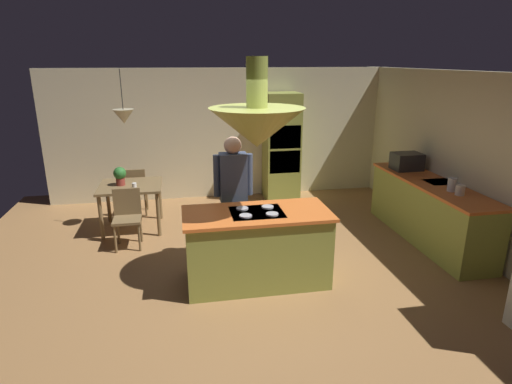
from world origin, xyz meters
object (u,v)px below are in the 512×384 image
object	(u,v)px
cup_on_table	(134,186)
person_at_island	(233,191)
canister_flour	(460,190)
microwave_on_counter	(407,161)
potted_plant_on_table	(120,175)
oven_tower	(282,147)
canister_sugar	(452,185)
chair_by_back_wall	(135,188)
dining_table	(131,191)
kitchen_island	(257,247)
chair_facing_island	(127,214)

from	to	relation	value
cup_on_table	person_at_island	bearing A→B (deg)	-39.89
canister_flour	microwave_on_counter	world-z (taller)	microwave_on_counter
potted_plant_on_table	canister_flour	bearing A→B (deg)	-22.64
oven_tower	canister_flour	xyz separation A→B (m)	(1.74, -3.09, -0.04)
cup_on_table	canister_sugar	bearing A→B (deg)	-19.10
chair_by_back_wall	dining_table	bearing A→B (deg)	90.00
microwave_on_counter	canister_flour	bearing A→B (deg)	-90.00
kitchen_island	canister_flour	world-z (taller)	canister_flour
kitchen_island	cup_on_table	xyz separation A→B (m)	(-1.61, 1.88, 0.33)
chair_by_back_wall	microwave_on_counter	size ratio (longest dim) A/B	1.89
chair_by_back_wall	canister_sugar	bearing A→B (deg)	151.81
person_at_island	chair_by_back_wall	distance (m)	2.61
dining_table	potted_plant_on_table	distance (m)	0.31
oven_tower	dining_table	world-z (taller)	oven_tower
person_at_island	canister_sugar	bearing A→B (deg)	-6.70
oven_tower	microwave_on_counter	bearing A→B (deg)	-43.82
oven_tower	chair_facing_island	bearing A→B (deg)	-147.10
person_at_island	microwave_on_counter	xyz separation A→B (m)	(3.03, 0.88, 0.07)
potted_plant_on_table	canister_flour	world-z (taller)	canister_flour
oven_tower	canister_sugar	xyz separation A→B (m)	(1.74, -2.91, -0.02)
cup_on_table	microwave_on_counter	size ratio (longest dim) A/B	0.20
oven_tower	canister_sugar	size ratio (longest dim) A/B	11.06
person_at_island	dining_table	bearing A→B (deg)	136.93
person_at_island	cup_on_table	bearing A→B (deg)	140.11
chair_facing_island	cup_on_table	bearing A→B (deg)	78.65
person_at_island	cup_on_table	world-z (taller)	person_at_island
dining_table	canister_sugar	distance (m)	4.89
chair_facing_island	kitchen_island	bearing A→B (deg)	-40.10
chair_facing_island	canister_sugar	bearing A→B (deg)	-13.57
oven_tower	microwave_on_counter	world-z (taller)	oven_tower
chair_facing_island	chair_by_back_wall	world-z (taller)	same
kitchen_island	microwave_on_counter	distance (m)	3.30
oven_tower	canister_sugar	distance (m)	3.39
dining_table	canister_flour	bearing A→B (deg)	-23.19
cup_on_table	chair_by_back_wall	bearing A→B (deg)	95.72
kitchen_island	person_at_island	distance (m)	0.90
oven_tower	person_at_island	distance (m)	2.86
microwave_on_counter	person_at_island	bearing A→B (deg)	-163.80
cup_on_table	microwave_on_counter	xyz separation A→B (m)	(4.45, -0.30, 0.27)
person_at_island	chair_by_back_wall	bearing A→B (deg)	125.96
person_at_island	chair_facing_island	xyz separation A→B (m)	(-1.51, 0.74, -0.50)
canister_sugar	cup_on_table	bearing A→B (deg)	160.90
canister_sugar	microwave_on_counter	size ratio (longest dim) A/B	0.41
potted_plant_on_table	microwave_on_counter	distance (m)	4.72
canister_sugar	microwave_on_counter	bearing A→B (deg)	90.00
person_at_island	chair_by_back_wall	xyz separation A→B (m)	(-1.51, 2.08, -0.50)
kitchen_island	cup_on_table	size ratio (longest dim) A/B	19.96
cup_on_table	microwave_on_counter	world-z (taller)	microwave_on_counter
chair_by_back_wall	potted_plant_on_table	distance (m)	0.80
chair_facing_island	chair_by_back_wall	distance (m)	1.34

